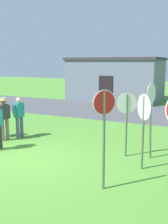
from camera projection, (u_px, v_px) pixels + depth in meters
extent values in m
plane|color=#518E33|center=(23.00, 161.00, 8.81)|extent=(80.00, 80.00, 0.00)
cube|color=#4C4C51|center=(122.00, 111.00, 17.77)|extent=(60.00, 6.40, 0.01)
cube|color=slate|center=(116.00, 80.00, 22.86)|extent=(7.10, 4.78, 3.27)
cube|color=#383333|center=(117.00, 59.00, 22.55)|extent=(7.30, 4.98, 0.20)
cube|color=black|center=(106.00, 90.00, 20.83)|extent=(1.10, 0.08, 2.10)
cylinder|color=#51664C|center=(126.00, 126.00, 9.11)|extent=(0.10, 0.10, 2.09)
cylinder|color=white|center=(127.00, 103.00, 8.97)|extent=(0.55, 0.44, 0.69)
cylinder|color=red|center=(127.00, 103.00, 8.98)|extent=(0.51, 0.41, 0.64)
cylinder|color=#51664C|center=(150.00, 122.00, 8.91)|extent=(0.17, 0.10, 2.42)
cylinder|color=white|center=(152.00, 93.00, 8.75)|extent=(0.16, 0.66, 0.67)
cylinder|color=red|center=(151.00, 93.00, 8.75)|extent=(0.15, 0.61, 0.62)
cylinder|color=#51664C|center=(104.00, 142.00, 6.68)|extent=(0.10, 0.10, 2.43)
cylinder|color=white|center=(104.00, 102.00, 6.51)|extent=(0.39, 0.48, 0.61)
cylinder|color=red|center=(104.00, 102.00, 6.50)|extent=(0.36, 0.45, 0.56)
cylinder|color=#51664C|center=(143.00, 133.00, 7.98)|extent=(0.10, 0.10, 2.17)
cylinder|color=white|center=(144.00, 107.00, 7.85)|extent=(0.52, 0.56, 0.76)
cylinder|color=red|center=(144.00, 107.00, 7.85)|extent=(0.48, 0.53, 0.70)
cylinder|color=#7A6B56|center=(7.00, 129.00, 11.17)|extent=(0.14, 0.14, 0.88)
cylinder|color=#7A6B56|center=(2.00, 130.00, 11.01)|extent=(0.14, 0.14, 0.88)
cube|color=#333338|center=(4.00, 112.00, 10.96)|extent=(0.31, 0.41, 0.58)
cylinder|color=#333338|center=(9.00, 111.00, 11.14)|extent=(0.09, 0.09, 0.52)
sphere|color=brown|center=(3.00, 101.00, 10.89)|extent=(0.21, 0.21, 0.21)
cylinder|color=beige|center=(3.00, 100.00, 10.88)|extent=(0.32, 0.31, 0.02)
cylinder|color=beige|center=(3.00, 99.00, 10.87)|extent=(0.19, 0.19, 0.09)
cube|color=#232328|center=(2.00, 111.00, 11.07)|extent=(0.21, 0.29, 0.40)
cylinder|color=#4C5670|center=(22.00, 127.00, 11.60)|extent=(0.14, 0.14, 0.88)
cylinder|color=#4C5670|center=(18.00, 128.00, 11.42)|extent=(0.14, 0.14, 0.88)
cube|color=teal|center=(19.00, 110.00, 11.38)|extent=(0.27, 0.39, 0.58)
cylinder|color=teal|center=(23.00, 110.00, 11.58)|extent=(0.09, 0.09, 0.52)
cylinder|color=teal|center=(15.00, 111.00, 11.19)|extent=(0.09, 0.09, 0.52)
sphere|color=beige|center=(19.00, 100.00, 11.30)|extent=(0.21, 0.21, 0.21)
cube|color=#232328|center=(16.00, 109.00, 11.47)|extent=(0.18, 0.28, 0.40)
cylinder|color=#2D2D33|center=(0.00, 137.00, 9.99)|extent=(0.14, 0.14, 0.88)
cylinder|color=teal|center=(1.00, 117.00, 9.99)|extent=(0.09, 0.09, 0.52)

